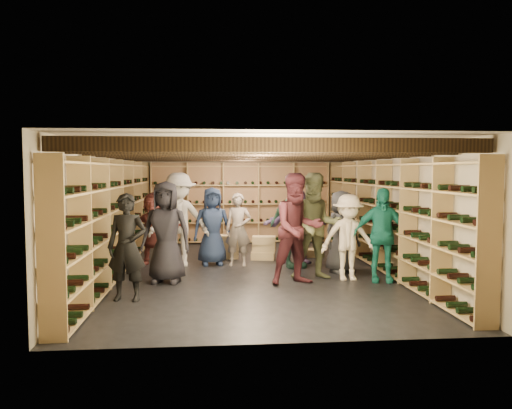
{
  "coord_description": "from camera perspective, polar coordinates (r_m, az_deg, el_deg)",
  "views": [
    {
      "loc": [
        -0.77,
        -9.46,
        1.96
      ],
      "look_at": [
        0.09,
        0.2,
        1.28
      ],
      "focal_mm": 35.0,
      "sensor_mm": 36.0,
      "label": 1
    }
  ],
  "objects": [
    {
      "name": "ground",
      "position": [
        9.69,
        -0.41,
        -7.68
      ],
      "size": [
        8.0,
        8.0,
        0.0
      ],
      "primitive_type": "plane",
      "color": "black",
      "rests_on": "ground"
    },
    {
      "name": "walls",
      "position": [
        9.52,
        -0.41,
        -0.59
      ],
      "size": [
        5.52,
        8.02,
        2.4
      ],
      "color": "tan",
      "rests_on": "ground"
    },
    {
      "name": "ceiling",
      "position": [
        9.5,
        -0.42,
        6.64
      ],
      "size": [
        5.5,
        8.0,
        0.01
      ],
      "primitive_type": "cube",
      "color": "beige",
      "rests_on": "walls"
    },
    {
      "name": "ceiling_joists",
      "position": [
        9.5,
        -0.42,
        5.8
      ],
      "size": [
        5.4,
        7.12,
        0.18
      ],
      "color": "black",
      "rests_on": "ground"
    },
    {
      "name": "wine_rack_left",
      "position": [
        9.67,
        -15.78,
        -1.42
      ],
      "size": [
        0.32,
        7.5,
        2.15
      ],
      "color": "tan",
      "rests_on": "ground"
    },
    {
      "name": "wine_rack_right",
      "position": [
        10.07,
        14.32,
        -1.18
      ],
      "size": [
        0.32,
        7.5,
        2.15
      ],
      "color": "tan",
      "rests_on": "ground"
    },
    {
      "name": "wine_rack_back",
      "position": [
        13.34,
        -1.75,
        0.18
      ],
      "size": [
        4.7,
        0.3,
        2.15
      ],
      "color": "tan",
      "rests_on": "ground"
    },
    {
      "name": "crate_stack_left",
      "position": [
        10.95,
        0.86,
        -4.97
      ],
      "size": [
        0.54,
        0.4,
        0.51
      ],
      "rotation": [
        0.0,
        0.0,
        -0.15
      ],
      "color": "tan",
      "rests_on": "ground"
    },
    {
      "name": "crate_stack_right",
      "position": [
        11.13,
        -3.31,
        -4.83
      ],
      "size": [
        0.54,
        0.39,
        0.51
      ],
      "rotation": [
        0.0,
        0.0,
        -0.12
      ],
      "color": "tan",
      "rests_on": "ground"
    },
    {
      "name": "crate_loose",
      "position": [
        11.36,
        5.86,
        -5.53
      ],
      "size": [
        0.51,
        0.34,
        0.17
      ],
      "primitive_type": "cube",
      "rotation": [
        0.0,
        0.0,
        0.02
      ],
      "color": "tan",
      "rests_on": "ground"
    },
    {
      "name": "person_0",
      "position": [
        8.79,
        -10.25,
        -3.12
      ],
      "size": [
        0.95,
        0.71,
        1.77
      ],
      "primitive_type": "imported",
      "rotation": [
        0.0,
        0.0,
        -0.18
      ],
      "color": "black",
      "rests_on": "ground"
    },
    {
      "name": "person_1",
      "position": [
        7.71,
        -14.53,
        -4.73
      ],
      "size": [
        0.65,
        0.48,
        1.62
      ],
      "primitive_type": "imported",
      "rotation": [
        0.0,
        0.0,
        -0.17
      ],
      "color": "black",
      "rests_on": "ground"
    },
    {
      "name": "person_2",
      "position": [
        8.99,
        6.91,
        -2.46
      ],
      "size": [
        0.96,
        0.77,
        1.91
      ],
      "primitive_type": "imported",
      "rotation": [
        0.0,
        0.0,
        -0.05
      ],
      "color": "brown",
      "rests_on": "ground"
    },
    {
      "name": "person_3",
      "position": [
        9.02,
        10.51,
        -3.7
      ],
      "size": [
        0.99,
        0.58,
        1.53
      ],
      "primitive_type": "imported",
      "rotation": [
        0.0,
        0.0,
        -0.01
      ],
      "color": "beige",
      "rests_on": "ground"
    },
    {
      "name": "person_4",
      "position": [
        9.0,
        14.13,
        -3.38
      ],
      "size": [
        1.02,
        0.58,
        1.65
      ],
      "primitive_type": "imported",
      "rotation": [
        0.0,
        0.0,
        -0.19
      ],
      "color": "#197B66",
      "rests_on": "ground"
    },
    {
      "name": "person_5",
      "position": [
        10.47,
        -11.64,
        -2.71
      ],
      "size": [
        1.43,
        0.55,
        1.51
      ],
      "primitive_type": "imported",
      "rotation": [
        0.0,
        0.0,
        -0.08
      ],
      "color": "brown",
      "rests_on": "ground"
    },
    {
      "name": "person_6",
      "position": [
        10.31,
        -5.02,
        -2.48
      ],
      "size": [
        0.83,
        0.58,
        1.6
      ],
      "primitive_type": "imported",
      "rotation": [
        0.0,
        0.0,
        0.1
      ],
      "color": "#1B2846",
      "rests_on": "ground"
    },
    {
      "name": "person_7",
      "position": [
        10.17,
        -2.05,
        -2.87
      ],
      "size": [
        0.61,
        0.47,
        1.49
      ],
      "primitive_type": "imported",
      "rotation": [
        0.0,
        0.0,
        -0.22
      ],
      "color": "gray",
      "rests_on": "ground"
    },
    {
      "name": "person_8",
      "position": [
        8.55,
        4.79,
        -2.78
      ],
      "size": [
        1.07,
        0.92,
        1.91
      ],
      "primitive_type": "imported",
      "rotation": [
        0.0,
        0.0,
        0.24
      ],
      "color": "#41191F",
      "rests_on": "ground"
    },
    {
      "name": "person_9",
      "position": [
        10.25,
        -8.83,
        -1.71
      ],
      "size": [
        1.26,
        0.76,
        1.9
      ],
      "primitive_type": "imported",
      "rotation": [
        0.0,
        0.0,
        0.04
      ],
      "color": "#AEA8A0",
      "rests_on": "ground"
    },
    {
      "name": "person_10",
      "position": [
        10.01,
        4.4,
        -2.25
      ],
      "size": [
        1.1,
        0.68,
        1.75
      ],
      "primitive_type": "imported",
      "rotation": [
        0.0,
        0.0,
        0.27
      ],
      "color": "#234938",
      "rests_on": "ground"
    },
    {
      "name": "person_11",
      "position": [
        10.57,
        4.7,
        -2.41
      ],
      "size": [
        1.47,
        0.5,
        1.57
      ],
      "primitive_type": "imported",
      "rotation": [
        0.0,
        0.0,
        -0.03
      ],
      "color": "#80629B",
      "rests_on": "ground"
    },
    {
      "name": "person_12",
      "position": [
        9.64,
        9.76,
        -3.08
      ],
      "size": [
        0.9,
        0.77,
        1.57
      ],
      "primitive_type": "imported",
      "rotation": [
        0.0,
        0.0,
        0.43
      ],
      "color": "#2D2E31",
      "rests_on": "ground"
    }
  ]
}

